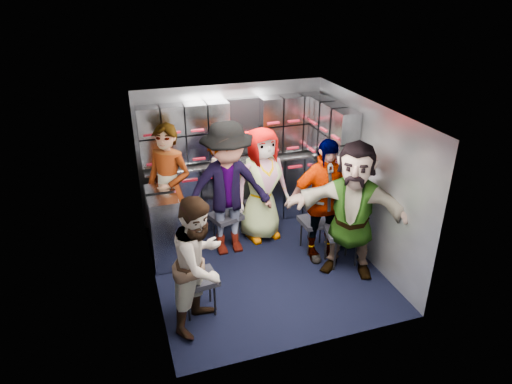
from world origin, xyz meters
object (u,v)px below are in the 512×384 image
object	(u,v)px
attendant_arc_b	(228,190)
attendant_arc_e	(352,210)
jump_seat_center	(258,206)
jump_seat_near_left	(198,281)
attendant_arc_c	(262,185)
attendant_arc_d	(323,201)
jump_seat_mid_left	(226,218)
attendant_arc_a	(200,263)
attendant_standing	(169,189)
jump_seat_near_right	(342,234)
jump_seat_mid_right	(315,223)

from	to	relation	value
attendant_arc_b	attendant_arc_e	world-z (taller)	attendant_arc_b
jump_seat_center	jump_seat_near_left	bearing A→B (deg)	-128.00
attendant_arc_c	attendant_arc_d	bearing A→B (deg)	-61.57
attendant_arc_d	attendant_arc_e	bearing A→B (deg)	-63.45
jump_seat_mid_left	attendant_arc_a	size ratio (longest dim) A/B	0.33
attendant_standing	jump_seat_center	bearing A→B (deg)	43.13
attendant_arc_c	attendant_arc_e	size ratio (longest dim) A/B	0.94
attendant_standing	attendant_arc_d	distance (m)	2.05
jump_seat_center	attendant_arc_e	world-z (taller)	attendant_arc_e
attendant_arc_b	attendant_arc_c	size ratio (longest dim) A/B	1.12
jump_seat_near_right	jump_seat_near_left	bearing A→B (deg)	-169.34
attendant_arc_a	jump_seat_near_left	bearing A→B (deg)	42.38
jump_seat_mid_right	attendant_arc_d	distance (m)	0.46
jump_seat_near_right	attendant_arc_b	distance (m)	1.61
jump_seat_near_right	attendant_arc_c	bearing A→B (deg)	128.02
attendant_arc_a	attendant_arc_d	size ratio (longest dim) A/B	0.91
attendant_arc_d	attendant_standing	bearing A→B (deg)	157.24
attendant_standing	attendant_arc_a	world-z (taller)	attendant_standing
jump_seat_near_right	attendant_arc_d	distance (m)	0.51
jump_seat_near_left	attendant_standing	xyz separation A→B (m)	(-0.07, 1.47, 0.48)
attendant_arc_a	attendant_arc_d	distance (m)	1.96
jump_seat_near_left	jump_seat_near_right	size ratio (longest dim) A/B	0.95
jump_seat_near_left	attendant_arc_e	distance (m)	2.04
jump_seat_mid_right	attendant_arc_e	distance (m)	0.78
attendant_arc_d	attendant_arc_e	xyz separation A→B (m)	(0.19, -0.42, 0.04)
jump_seat_center	jump_seat_near_right	bearing A→B (deg)	-56.51
jump_seat_center	jump_seat_near_right	world-z (taller)	jump_seat_near_right
jump_seat_near_right	attendant_arc_e	distance (m)	0.48
attendant_arc_c	jump_seat_near_left	bearing A→B (deg)	-140.85
attendant_arc_d	jump_seat_center	bearing A→B (deg)	124.03
jump_seat_near_left	attendant_arc_b	distance (m)	1.40
jump_seat_near_right	jump_seat_mid_left	bearing A→B (deg)	144.83
attendant_arc_c	jump_seat_mid_right	bearing A→B (deg)	-53.81
attendant_arc_a	jump_seat_mid_right	bearing A→B (deg)	-19.13
jump_seat_near_left	attendant_arc_b	bearing A→B (deg)	59.98
jump_seat_near_left	attendant_standing	size ratio (longest dim) A/B	0.26
attendant_arc_b	attendant_arc_e	xyz separation A→B (m)	(1.33, -0.94, -0.05)
jump_seat_center	attendant_arc_e	xyz separation A→B (m)	(0.77, -1.35, 0.49)
attendant_arc_a	attendant_arc_b	world-z (taller)	attendant_arc_b
jump_seat_center	attendant_arc_b	xyz separation A→B (m)	(-0.55, -0.41, 0.54)
jump_seat_near_left	jump_seat_center	xyz separation A→B (m)	(1.21, 1.54, -0.02)
jump_seat_mid_left	attendant_arc_a	bearing A→B (deg)	-113.66
attendant_arc_c	attendant_arc_d	xyz separation A→B (m)	(0.58, -0.75, 0.01)
jump_seat_near_left	attendant_arc_c	world-z (taller)	attendant_arc_c
jump_seat_center	attendant_arc_a	distance (m)	2.14
jump_seat_near_right	attendant_standing	distance (m)	2.37
jump_seat_center	attendant_arc_b	size ratio (longest dim) A/B	0.24
jump_seat_near_left	attendant_arc_d	distance (m)	1.94
jump_seat_mid_left	jump_seat_near_right	bearing A→B (deg)	-35.17
attendant_standing	attendant_arc_c	xyz separation A→B (m)	(1.28, -0.10, -0.07)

